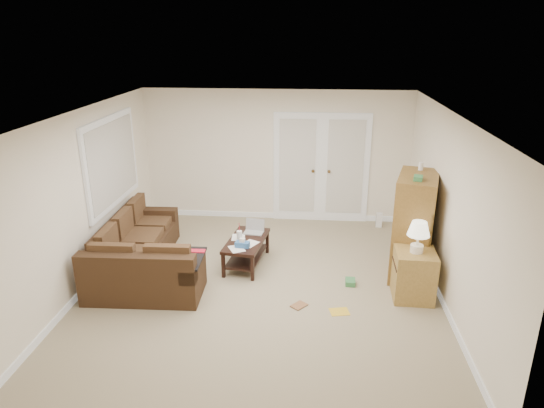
# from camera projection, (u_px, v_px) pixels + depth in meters

# --- Properties ---
(floor) EXTENTS (5.50, 5.50, 0.00)m
(floor) POSITION_uv_depth(u_px,v_px,m) (261.00, 287.00, 7.02)
(floor) COLOR tan
(floor) RESTS_ON ground
(ceiling) EXTENTS (5.00, 5.50, 0.02)m
(ceiling) POSITION_uv_depth(u_px,v_px,m) (260.00, 114.00, 6.17)
(ceiling) COLOR white
(ceiling) RESTS_ON wall_back
(wall_left) EXTENTS (0.02, 5.50, 2.50)m
(wall_left) POSITION_uv_depth(u_px,v_px,m) (84.00, 200.00, 6.80)
(wall_left) COLOR white
(wall_left) RESTS_ON floor
(wall_right) EXTENTS (0.02, 5.50, 2.50)m
(wall_right) POSITION_uv_depth(u_px,v_px,m) (449.00, 211.00, 6.39)
(wall_right) COLOR white
(wall_right) RESTS_ON floor
(wall_back) EXTENTS (5.00, 0.02, 2.50)m
(wall_back) POSITION_uv_depth(u_px,v_px,m) (276.00, 156.00, 9.17)
(wall_back) COLOR white
(wall_back) RESTS_ON floor
(wall_front) EXTENTS (5.00, 0.02, 2.50)m
(wall_front) POSITION_uv_depth(u_px,v_px,m) (225.00, 319.00, 4.02)
(wall_front) COLOR white
(wall_front) RESTS_ON floor
(baseboards) EXTENTS (5.00, 5.50, 0.10)m
(baseboards) POSITION_uv_depth(u_px,v_px,m) (261.00, 284.00, 7.00)
(baseboards) COLOR silver
(baseboards) RESTS_ON floor
(french_doors) EXTENTS (1.80, 0.05, 2.13)m
(french_doors) POSITION_uv_depth(u_px,v_px,m) (321.00, 169.00, 9.14)
(french_doors) COLOR silver
(french_doors) RESTS_ON floor
(window_left) EXTENTS (0.05, 1.92, 1.42)m
(window_left) POSITION_uv_depth(u_px,v_px,m) (112.00, 162.00, 7.63)
(window_left) COLOR silver
(window_left) RESTS_ON wall_left
(sectional_sofa) EXTENTS (1.70, 2.45, 0.75)m
(sectional_sofa) POSITION_uv_depth(u_px,v_px,m) (141.00, 257.00, 7.26)
(sectional_sofa) COLOR #3B2616
(sectional_sofa) RESTS_ON floor
(coffee_table) EXTENTS (0.66, 1.11, 0.72)m
(coffee_table) POSITION_uv_depth(u_px,v_px,m) (247.00, 250.00, 7.62)
(coffee_table) COLOR black
(coffee_table) RESTS_ON floor
(tv_armoire) EXTENTS (0.77, 1.08, 1.68)m
(tv_armoire) POSITION_uv_depth(u_px,v_px,m) (414.00, 226.00, 7.13)
(tv_armoire) COLOR brown
(tv_armoire) RESTS_ON floor
(side_cabinet) EXTENTS (0.55, 0.55, 1.13)m
(side_cabinet) POSITION_uv_depth(u_px,v_px,m) (414.00, 271.00, 6.60)
(side_cabinet) COLOR #A47F3C
(side_cabinet) RESTS_ON floor
(space_heater) EXTENTS (0.12, 0.10, 0.28)m
(space_heater) POSITION_uv_depth(u_px,v_px,m) (379.00, 220.00, 9.11)
(space_heater) COLOR white
(space_heater) RESTS_ON floor
(floor_magazine) EXTENTS (0.28, 0.24, 0.01)m
(floor_magazine) POSITION_uv_depth(u_px,v_px,m) (339.00, 312.00, 6.39)
(floor_magazine) COLOR gold
(floor_magazine) RESTS_ON floor
(floor_greenbox) EXTENTS (0.15, 0.19, 0.08)m
(floor_greenbox) POSITION_uv_depth(u_px,v_px,m) (350.00, 282.00, 7.07)
(floor_greenbox) COLOR #3A8146
(floor_greenbox) RESTS_ON floor
(floor_book) EXTENTS (0.25, 0.26, 0.02)m
(floor_book) POSITION_uv_depth(u_px,v_px,m) (295.00, 303.00, 6.57)
(floor_book) COLOR brown
(floor_book) RESTS_ON floor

